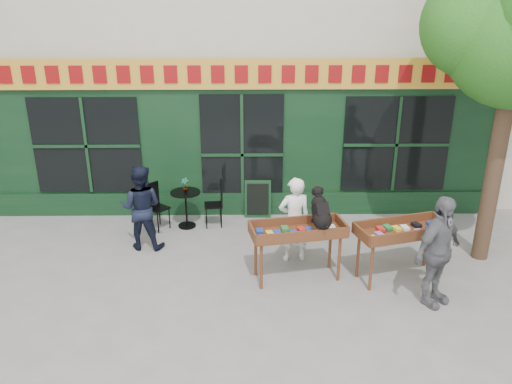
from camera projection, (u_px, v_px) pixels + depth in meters
ground at (242, 267)px, 8.69m from camera, size 80.00×80.00×0.00m
book_cart_center at (298, 233)px, 8.05m from camera, size 1.59×0.89×0.99m
dog at (321, 207)px, 7.84m from camera, size 0.45×0.65×0.60m
woman at (294, 220)px, 8.68m from camera, size 0.62×0.47×1.54m
book_cart_right at (403, 233)px, 8.06m from camera, size 1.61×1.01×0.99m
man_right at (438, 252)px, 7.35m from camera, size 1.07×0.94×1.74m
bistro_table at (186, 202)px, 10.06m from camera, size 0.60×0.60×0.76m
bistro_chair_left at (155, 202)px, 10.00m from camera, size 0.51×0.51×0.95m
bistro_chair_right at (218, 200)px, 10.12m from camera, size 0.40×0.39×0.95m
potted_plant at (185, 185)px, 9.93m from camera, size 0.18×0.16×0.29m
man_left at (141, 207)px, 9.12m from camera, size 0.83×0.67×1.60m
chalkboard at (258, 199)px, 10.60m from camera, size 0.56×0.21×0.79m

